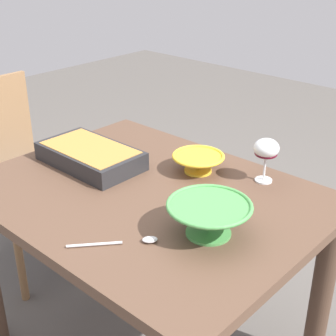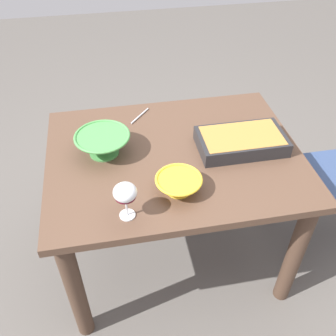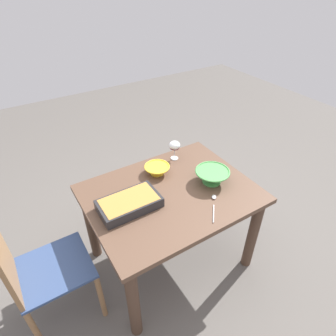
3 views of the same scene
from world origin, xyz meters
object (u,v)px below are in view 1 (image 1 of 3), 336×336
Objects in this scene: small_bowl at (198,162)px; mixing_bowl at (209,217)px; dining_table at (148,225)px; serving_spoon at (131,241)px; casserole_dish at (90,155)px; wine_glass at (266,150)px; chair at (13,168)px.

mixing_bowl is at bearing -46.55° from small_bowl.
dining_table is 0.34m from serving_spoon.
casserole_dish is 1.91× the size of serving_spoon.
casserole_dish is (-0.31, 0.01, 0.17)m from dining_table.
wine_glass is 0.60m from serving_spoon.
mixing_bowl is at bearing -4.27° from chair.
mixing_bowl is 0.23m from serving_spoon.
mixing_bowl reaches higher than dining_table.
casserole_dish is at bearing 173.13° from mixing_bowl.
casserole_dish is 0.63m from mixing_bowl.
dining_table is at bearing -1.92° from chair.
casserole_dish is (0.63, -0.02, 0.27)m from chair.
casserole_dish is at bearing -150.06° from wine_glass.
mixing_bowl is at bearing -80.77° from wine_glass.
chair reaches higher than wine_glass.
chair reaches higher than dining_table.
dining_table is 0.35m from casserole_dish.
dining_table is at bearing 168.77° from mixing_bowl.
wine_glass reaches higher than casserole_dish.
wine_glass is 0.41m from mixing_bowl.
mixing_bowl is 1.20× the size of serving_spoon.
chair is at bearing 178.31° from casserole_dish.
small_bowl is at bearing 33.47° from casserole_dish.
wine_glass is (0.25, 0.33, 0.25)m from dining_table.
small_bowl is at bearing 133.45° from mixing_bowl.
wine_glass reaches higher than mixing_bowl.
chair is 0.68m from casserole_dish.
casserole_dish reaches higher than serving_spoon.
chair is 1.18m from serving_spoon.
wine_glass is (1.19, 0.30, 0.34)m from chair.
serving_spoon is (0.18, -0.25, 0.14)m from dining_table.
serving_spoon is (0.15, -0.48, -0.03)m from small_bowl.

